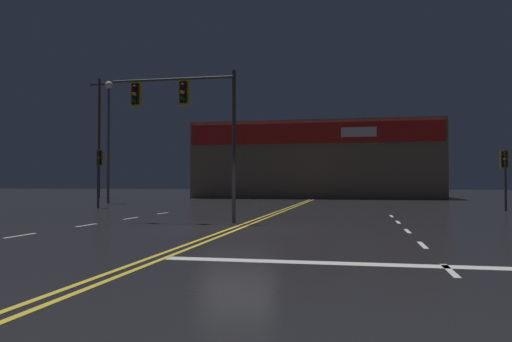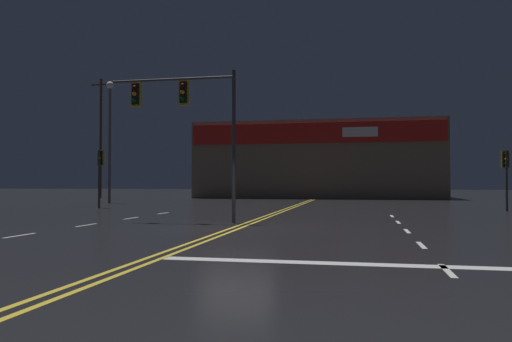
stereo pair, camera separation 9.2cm
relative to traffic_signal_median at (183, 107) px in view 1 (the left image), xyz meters
The scene contains 8 objects.
ground_plane 5.54m from the traffic_signal_median, 37.19° to the right, with size 200.00×200.00×0.00m, color black.
road_markings 6.76m from the traffic_signal_median, 42.10° to the right, with size 16.46×60.00×0.01m.
traffic_signal_median is the anchor object (origin of this frame).
traffic_signal_corner_northwest 12.92m from the traffic_signal_median, 132.88° to the left, with size 0.42×0.36×3.54m.
traffic_signal_corner_northeast 18.14m from the traffic_signal_median, 36.57° to the left, with size 0.42×0.36×3.30m.
streetlight_near_right 20.11m from the traffic_signal_median, 125.82° to the left, with size 0.56×0.56×9.22m.
building_backdrop 33.66m from the traffic_signal_median, 85.54° to the left, with size 24.18×10.23×7.53m.
utility_pole_row 28.65m from the traffic_signal_median, 89.24° to the left, with size 46.27×0.26×12.26m.
Camera 1 is at (3.94, -16.37, 1.52)m, focal length 35.00 mm.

